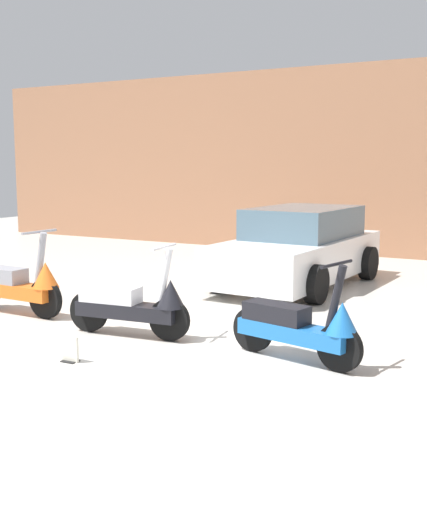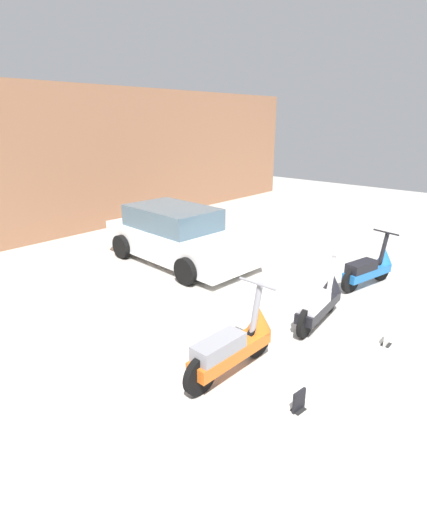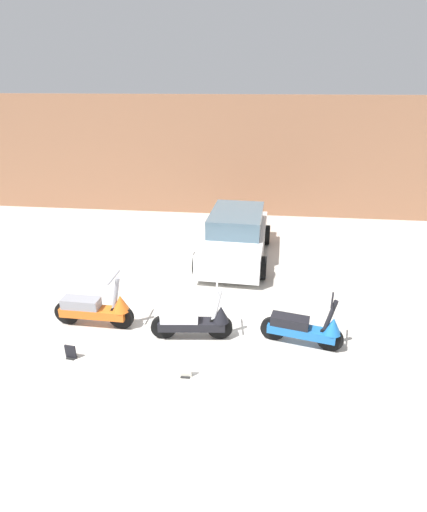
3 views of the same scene
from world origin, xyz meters
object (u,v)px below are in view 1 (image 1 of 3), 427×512
(scooter_front_right, at_px, (133,304))
(car_rear_left, at_px, (299,248))
(scooter_front_center, at_px, (300,326))
(placard_near_right_scooter, at_px, (70,351))
(scooter_front_left, at_px, (18,284))

(scooter_front_right, xyz_separation_m, car_rear_left, (0.49, 3.89, 0.22))
(car_rear_left, bearing_deg, scooter_front_right, -4.41)
(scooter_front_center, distance_m, placard_near_right_scooter, 2.30)
(car_rear_left, relative_size, placard_near_right_scooter, 14.50)
(scooter_front_center, bearing_deg, placard_near_right_scooter, -139.40)
(scooter_front_left, distance_m, car_rear_left, 4.46)
(scooter_front_center, height_order, placard_near_right_scooter, scooter_front_center)
(car_rear_left, height_order, placard_near_right_scooter, car_rear_left)
(scooter_front_right, xyz_separation_m, placard_near_right_scooter, (0.00, -1.08, -0.26))
(scooter_front_left, relative_size, scooter_front_center, 1.09)
(scooter_front_left, height_order, scooter_front_right, scooter_front_left)
(car_rear_left, xyz_separation_m, placard_near_right_scooter, (-0.49, -4.97, -0.49))
(scooter_front_right, relative_size, placard_near_right_scooter, 5.89)
(scooter_front_right, height_order, car_rear_left, car_rear_left)
(scooter_front_center, distance_m, car_rear_left, 4.18)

